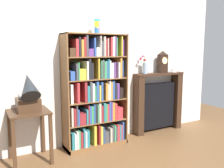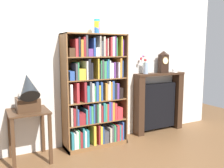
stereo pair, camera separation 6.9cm
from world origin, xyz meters
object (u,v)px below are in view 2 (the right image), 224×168
(cup_stack, at_px, (97,26))
(bookshelf, at_px, (95,96))
(gramophone, at_px, (28,93))
(teacup_with_saucer, at_px, (174,71))
(mantel_clock, at_px, (164,62))
(side_table_left, at_px, (29,123))
(fireplace_mantel, at_px, (158,103))
(flower_vase, at_px, (145,66))

(cup_stack, bearing_deg, bookshelf, -161.89)
(gramophone, xyz_separation_m, teacup_with_saucer, (2.69, 0.22, 0.16))
(bookshelf, relative_size, gramophone, 3.07)
(mantel_clock, distance_m, teacup_with_saucer, 0.32)
(bookshelf, xyz_separation_m, side_table_left, (-1.02, -0.07, -0.28))
(gramophone, bearing_deg, fireplace_mantel, 5.88)
(bookshelf, distance_m, fireplace_mantel, 1.36)
(cup_stack, height_order, side_table_left, cup_stack)
(side_table_left, xyz_separation_m, mantel_clock, (2.42, 0.15, 0.77))
(side_table_left, bearing_deg, teacup_with_saucer, 3.31)
(gramophone, bearing_deg, mantel_clock, 5.25)
(cup_stack, distance_m, teacup_with_saucer, 1.79)
(cup_stack, relative_size, flower_vase, 0.64)
(side_table_left, bearing_deg, gramophone, -90.00)
(teacup_with_saucer, bearing_deg, fireplace_mantel, 177.19)
(side_table_left, height_order, gramophone, gramophone)
(side_table_left, height_order, mantel_clock, mantel_clock)
(cup_stack, xyz_separation_m, gramophone, (-1.07, -0.15, -0.91))
(cup_stack, bearing_deg, side_table_left, -175.46)
(gramophone, height_order, mantel_clock, mantel_clock)
(cup_stack, relative_size, fireplace_mantel, 0.20)
(gramophone, height_order, teacup_with_saucer, gramophone)
(side_table_left, bearing_deg, mantel_clock, 3.62)
(cup_stack, bearing_deg, gramophone, -171.80)
(flower_vase, bearing_deg, cup_stack, -175.72)
(side_table_left, height_order, flower_vase, flower_vase)
(mantel_clock, xyz_separation_m, teacup_with_saucer, (0.27, 0.00, -0.18))
(flower_vase, bearing_deg, bookshelf, -175.05)
(side_table_left, xyz_separation_m, teacup_with_saucer, (2.69, 0.16, 0.59))
(cup_stack, distance_m, side_table_left, 1.71)
(side_table_left, distance_m, fireplace_mantel, 2.35)
(mantel_clock, bearing_deg, bookshelf, -176.57)
(bookshelf, distance_m, gramophone, 1.04)
(side_table_left, height_order, teacup_with_saucer, teacup_with_saucer)
(bookshelf, bearing_deg, cup_stack, 18.11)
(side_table_left, relative_size, teacup_with_saucer, 4.86)
(mantel_clock, relative_size, flower_vase, 1.16)
(cup_stack, bearing_deg, flower_vase, 4.28)
(bookshelf, height_order, mantel_clock, bookshelf)
(mantel_clock, height_order, flower_vase, mantel_clock)
(mantel_clock, distance_m, flower_vase, 0.41)
(side_table_left, distance_m, teacup_with_saucer, 2.76)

